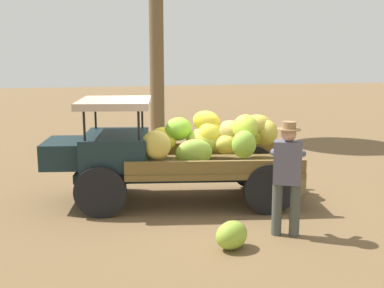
{
  "coord_description": "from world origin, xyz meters",
  "views": [
    {
      "loc": [
        1.96,
        8.13,
        2.69
      ],
      "look_at": [
        0.15,
        -0.09,
        1.06
      ],
      "focal_mm": 44.81,
      "sensor_mm": 36.0,
      "label": 1
    }
  ],
  "objects_px": {
    "loose_banana_bunch": "(232,235)",
    "truck": "(172,149)",
    "farmer": "(287,172)",
    "wooden_crate": "(290,184)"
  },
  "relations": [
    {
      "from": "farmer",
      "to": "loose_banana_bunch",
      "type": "distance_m",
      "value": 1.25
    },
    {
      "from": "truck",
      "to": "farmer",
      "type": "height_order",
      "value": "truck"
    },
    {
      "from": "farmer",
      "to": "loose_banana_bunch",
      "type": "height_order",
      "value": "farmer"
    },
    {
      "from": "loose_banana_bunch",
      "to": "truck",
      "type": "bearing_deg",
      "value": -79.98
    },
    {
      "from": "farmer",
      "to": "loose_banana_bunch",
      "type": "relative_size",
      "value": 3.38
    },
    {
      "from": "loose_banana_bunch",
      "to": "farmer",
      "type": "bearing_deg",
      "value": -161.36
    },
    {
      "from": "wooden_crate",
      "to": "loose_banana_bunch",
      "type": "xyz_separation_m",
      "value": [
        1.86,
        2.26,
        0.01
      ]
    },
    {
      "from": "truck",
      "to": "wooden_crate",
      "type": "xyz_separation_m",
      "value": [
        -2.28,
        0.1,
        -0.77
      ]
    },
    {
      "from": "truck",
      "to": "wooden_crate",
      "type": "bearing_deg",
      "value": -173.4
    },
    {
      "from": "truck",
      "to": "loose_banana_bunch",
      "type": "xyz_separation_m",
      "value": [
        -0.42,
        2.36,
        -0.76
      ]
    }
  ]
}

